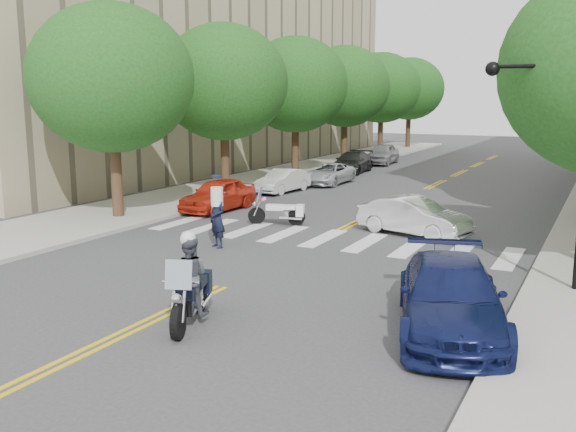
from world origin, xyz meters
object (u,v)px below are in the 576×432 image
Objects in this scene: motorcycle_police at (190,282)px; sedan_blue at (451,297)px; officer_standing at (217,219)px; motorcycle_parked at (282,212)px; convertible at (414,216)px.

sedan_blue is (5.16, 2.03, -0.16)m from motorcycle_police.
sedan_blue is at bearing -0.37° from officer_standing.
motorcycle_police reaches higher than officer_standing.
convertible is (5.04, 0.53, 0.17)m from motorcycle_parked.
convertible is (5.17, 4.78, -0.28)m from officer_standing.
convertible is at bearing 93.45° from sedan_blue.
motorcycle_police is 0.59× the size of convertible.
motorcycle_police is 7.11m from officer_standing.
motorcycle_police is at bearing -173.08° from convertible.
convertible is at bearing -120.20° from motorcycle_police.
motorcycle_police is 11.18m from convertible.
sedan_blue reaches higher than motorcycle_parked.
motorcycle_police is at bearing 179.54° from motorcycle_parked.
officer_standing is at bearing 136.62° from sedan_blue.
officer_standing reaches higher than sedan_blue.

